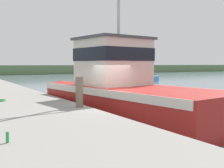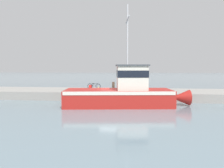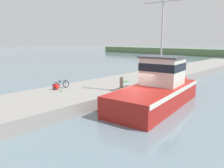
# 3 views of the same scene
# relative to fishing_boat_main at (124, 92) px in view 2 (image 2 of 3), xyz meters

# --- Properties ---
(ground_plane) EXTENTS (320.00, 320.00, 0.00)m
(ground_plane) POSITION_rel_fishing_boat_main_xyz_m (-1.21, -1.20, -1.34)
(ground_plane) COLOR slate
(dock_pier) EXTENTS (6.29, 80.00, 0.90)m
(dock_pier) POSITION_rel_fishing_boat_main_xyz_m (-5.51, -1.20, -0.88)
(dock_pier) COLOR gray
(dock_pier) RESTS_ON ground_plane
(fishing_boat_main) EXTENTS (4.89, 11.73, 9.23)m
(fishing_boat_main) POSITION_rel_fishing_boat_main_xyz_m (0.00, 0.00, 0.00)
(fishing_boat_main) COLOR maroon
(fishing_boat_main) RESTS_ON ground_plane
(bicycle_touring) EXTENTS (0.44, 1.69, 0.72)m
(bicycle_touring) POSITION_rel_fishing_boat_main_xyz_m (-7.10, -4.42, -0.11)
(bicycle_touring) COLOR black
(bicycle_touring) RESTS_ON dock_pier
(mooring_post) EXTENTS (0.28, 0.28, 1.16)m
(mooring_post) POSITION_rel_fishing_boat_main_xyz_m (-2.72, -1.30, 0.15)
(mooring_post) COLOR #756651
(mooring_post) RESTS_ON dock_pier
(hose_coil) EXTENTS (0.58, 0.58, 0.05)m
(hose_coil) POSITION_rel_fishing_boat_main_xyz_m (-5.12, 2.09, -0.41)
(hose_coil) COLOR green
(hose_coil) RESTS_ON dock_pier
(water_bottle_by_bike) EXTENTS (0.07, 0.07, 0.23)m
(water_bottle_by_bike) POSITION_rel_fishing_boat_main_xyz_m (-5.95, -5.04, -0.32)
(water_bottle_by_bike) COLOR green
(water_bottle_by_bike) RESTS_ON dock_pier
(water_bottle_on_curb) EXTENTS (0.08, 0.08, 0.18)m
(water_bottle_on_curb) POSITION_rel_fishing_boat_main_xyz_m (-8.07, -3.86, -0.34)
(water_bottle_on_curb) COLOR yellow
(water_bottle_on_curb) RESTS_ON dock_pier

